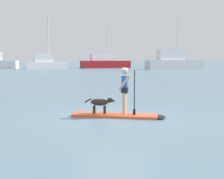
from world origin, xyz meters
name	(u,v)px	position (x,y,z in m)	size (l,w,h in m)	color
ground_plane	(115,117)	(0.00, 0.00, 0.00)	(400.00, 400.00, 0.00)	slate
paddleboard	(121,116)	(0.22, -0.06, 0.05)	(3.44, 1.67, 0.10)	#E55933
person_paddler	(125,88)	(0.36, -0.11, 1.07)	(0.67, 0.57, 1.69)	tan
dog	(101,103)	(-0.51, 0.15, 0.50)	(1.10, 0.42, 0.59)	#2D231E
moored_boat_far_starboard	(46,63)	(-8.35, 55.34, 1.29)	(9.05, 4.94, 11.80)	white
moored_boat_far_port	(105,63)	(4.97, 62.40, 1.30)	(12.42, 6.02, 10.97)	maroon
moored_boat_port	(173,62)	(18.81, 52.01, 1.60)	(12.62, 4.94, 10.97)	silver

